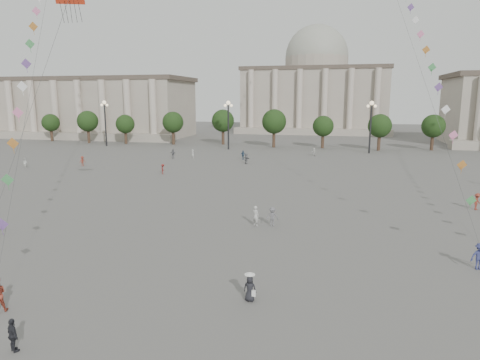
# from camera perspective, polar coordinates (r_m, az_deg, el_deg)

# --- Properties ---
(ground) EXTENTS (360.00, 360.00, 0.00)m
(ground) POSITION_cam_1_polar(r_m,az_deg,el_deg) (25.78, -9.38, -14.82)
(ground) COLOR #4F4D4A
(ground) RESTS_ON ground
(hall_west) EXTENTS (84.00, 26.22, 17.20)m
(hall_west) POSITION_cam_1_polar(r_m,az_deg,el_deg) (142.78, -23.15, 8.88)
(hall_west) COLOR gray
(hall_west) RESTS_ON ground
(hall_central) EXTENTS (48.30, 34.30, 35.50)m
(hall_central) POSITION_cam_1_polar(r_m,az_deg,el_deg) (150.91, 10.00, 11.83)
(hall_central) COLOR gray
(hall_central) RESTS_ON ground
(tree_row) EXTENTS (137.12, 5.12, 8.00)m
(tree_row) POSITION_cam_1_polar(r_m,az_deg,el_deg) (99.96, 8.05, 7.43)
(tree_row) COLOR #35261A
(tree_row) RESTS_ON ground
(lamp_post_far_west) EXTENTS (2.00, 0.90, 10.65)m
(lamp_post_far_west) POSITION_cam_1_polar(r_m,az_deg,el_deg) (106.31, -17.57, 8.29)
(lamp_post_far_west) COLOR #262628
(lamp_post_far_west) RESTS_ON ground
(lamp_post_mid_west) EXTENTS (2.00, 0.90, 10.65)m
(lamp_post_mid_west) POSITION_cam_1_polar(r_m,az_deg,el_deg) (94.60, -1.57, 8.53)
(lamp_post_mid_west) COLOR #262628
(lamp_post_mid_west) RESTS_ON ground
(lamp_post_mid_east) EXTENTS (2.00, 0.90, 10.65)m
(lamp_post_mid_east) POSITION_cam_1_polar(r_m,az_deg,el_deg) (91.63, 17.07, 7.99)
(lamp_post_mid_east) COLOR #262628
(lamp_post_mid_east) RESTS_ON ground
(person_crowd_0) EXTENTS (1.00, 1.00, 1.70)m
(person_crowd_0) POSITION_cam_1_polar(r_m,az_deg,el_deg) (79.15, 0.40, 3.37)
(person_crowd_0) COLOR navy
(person_crowd_0) RESTS_ON ground
(person_crowd_1) EXTENTS (0.99, 0.90, 1.66)m
(person_crowd_1) POSITION_cam_1_polar(r_m,az_deg,el_deg) (77.68, -26.72, 2.05)
(person_crowd_1) COLOR white
(person_crowd_1) RESTS_ON ground
(person_crowd_2) EXTENTS (1.13, 1.23, 1.67)m
(person_crowd_2) POSITION_cam_1_polar(r_m,az_deg,el_deg) (75.96, -20.26, 2.37)
(person_crowd_2) COLOR maroon
(person_crowd_2) RESTS_ON ground
(person_crowd_4) EXTENTS (0.99, 1.53, 1.58)m
(person_crowd_4) POSITION_cam_1_polar(r_m,az_deg,el_deg) (85.51, 9.84, 3.72)
(person_crowd_4) COLOR silver
(person_crowd_4) RESTS_ON ground
(person_crowd_6) EXTENTS (1.21, 0.83, 1.72)m
(person_crowd_6) POSITION_cam_1_polar(r_m,az_deg,el_deg) (37.88, 4.34, -4.89)
(person_crowd_6) COLOR slate
(person_crowd_6) RESTS_ON ground
(person_crowd_8) EXTENTS (1.17, 1.27, 1.71)m
(person_crowd_8) POSITION_cam_1_polar(r_m,az_deg,el_deg) (49.43, 29.06, -2.53)
(person_crowd_8) COLOR maroon
(person_crowd_8) RESTS_ON ground
(person_crowd_10) EXTENTS (0.63, 0.70, 1.61)m
(person_crowd_10) POSITION_cam_1_polar(r_m,az_deg,el_deg) (81.62, -6.29, 3.50)
(person_crowd_10) COLOR white
(person_crowd_10) RESTS_ON ground
(person_crowd_12) EXTENTS (1.53, 1.65, 1.84)m
(person_crowd_12) POSITION_cam_1_polar(r_m,az_deg,el_deg) (73.93, 0.85, 2.90)
(person_crowd_12) COLOR slate
(person_crowd_12) RESTS_ON ground
(person_crowd_13) EXTENTS (0.79, 0.71, 1.82)m
(person_crowd_13) POSITION_cam_1_polar(r_m,az_deg,el_deg) (37.89, 2.10, -4.79)
(person_crowd_13) COLOR #B8B8B4
(person_crowd_13) RESTS_ON ground
(person_crowd_16) EXTENTS (1.13, 0.68, 1.80)m
(person_crowd_16) POSITION_cam_1_polar(r_m,az_deg,el_deg) (81.23, -8.92, 3.46)
(person_crowd_16) COLOR slate
(person_crowd_16) RESTS_ON ground
(person_crowd_17) EXTENTS (1.03, 1.13, 1.52)m
(person_crowd_17) POSITION_cam_1_polar(r_m,az_deg,el_deg) (64.76, -10.25, 1.45)
(person_crowd_17) COLOR maroon
(person_crowd_17) RESTS_ON ground
(tourist_1) EXTENTS (1.00, 0.78, 1.58)m
(tourist_1) POSITION_cam_1_polar(r_m,az_deg,el_deg) (22.48, -28.03, -17.81)
(tourist_1) COLOR #222328
(tourist_1) RESTS_ON ground
(kite_flyer_1) EXTENTS (1.29, 0.93, 1.81)m
(kite_flyer_1) POSITION_cam_1_polar(r_m,az_deg,el_deg) (32.54, 29.31, -8.87)
(kite_flyer_1) COLOR navy
(kite_flyer_1) RESTS_ON ground
(hat_person) EXTENTS (0.75, 0.60, 1.69)m
(hat_person) POSITION_cam_1_polar(r_m,az_deg,el_deg) (24.40, 1.33, -14.12)
(hat_person) COLOR black
(hat_person) RESTS_ON ground
(dragon_kite) EXTENTS (4.40, 2.06, 18.68)m
(dragon_kite) POSITION_cam_1_polar(r_m,az_deg,el_deg) (38.28, -21.79, 20.49)
(dragon_kite) COLOR red
(dragon_kite) RESTS_ON ground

